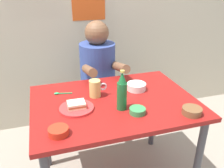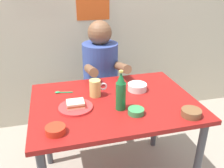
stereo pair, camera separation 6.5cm
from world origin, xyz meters
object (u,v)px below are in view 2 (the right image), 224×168
(dining_table, at_px, (114,112))
(beer_bottle, at_px, (121,92))
(person_seated, at_px, (101,66))
(plate_orange, at_px, (76,107))
(beer_mug, at_px, (95,88))
(sandwich, at_px, (75,104))
(condiment_bowl_brown, at_px, (191,113))
(stool, at_px, (101,105))

(dining_table, height_order, beer_bottle, beer_bottle)
(person_seated, height_order, plate_orange, person_seated)
(person_seated, height_order, beer_mug, person_seated)
(person_seated, distance_m, sandwich, 0.73)
(beer_mug, height_order, condiment_bowl_brown, beer_mug)
(beer_bottle, height_order, condiment_bowl_brown, beer_bottle)
(person_seated, distance_m, plate_orange, 0.73)
(sandwich, distance_m, beer_bottle, 0.30)
(person_seated, xyz_separation_m, beer_mug, (-0.15, -0.52, 0.03))
(beer_bottle, distance_m, condiment_bowl_brown, 0.44)
(beer_mug, bearing_deg, beer_bottle, -61.19)
(stool, bearing_deg, sandwich, -114.42)
(sandwich, bearing_deg, beer_mug, 41.33)
(dining_table, xyz_separation_m, person_seated, (0.04, 0.62, 0.12))
(sandwich, relative_size, condiment_bowl_brown, 0.92)
(beer_mug, bearing_deg, plate_orange, -138.67)
(stool, distance_m, beer_mug, 0.71)
(condiment_bowl_brown, bearing_deg, dining_table, 142.64)
(sandwich, distance_m, beer_mug, 0.21)
(sandwich, bearing_deg, stool, 65.58)
(beer_mug, relative_size, beer_bottle, 0.48)
(dining_table, bearing_deg, sandwich, -171.27)
(stool, relative_size, beer_mug, 3.57)
(plate_orange, bearing_deg, stool, 65.58)
(dining_table, distance_m, condiment_bowl_brown, 0.52)
(stool, xyz_separation_m, sandwich, (-0.30, -0.67, 0.42))
(sandwich, bearing_deg, dining_table, 8.73)
(beer_mug, distance_m, condiment_bowl_brown, 0.65)
(beer_mug, bearing_deg, stool, 74.50)
(dining_table, xyz_separation_m, plate_orange, (-0.26, -0.04, 0.10))
(dining_table, distance_m, beer_mug, 0.21)
(plate_orange, height_order, beer_bottle, beer_bottle)
(dining_table, xyz_separation_m, beer_mug, (-0.11, 0.10, 0.15))
(person_seated, bearing_deg, plate_orange, -114.78)
(stool, distance_m, person_seated, 0.42)
(person_seated, xyz_separation_m, sandwich, (-0.30, -0.66, 0.01))
(stool, distance_m, condiment_bowl_brown, 1.09)
(dining_table, bearing_deg, beer_bottle, -84.11)
(plate_orange, xyz_separation_m, beer_bottle, (0.28, -0.08, 0.11))
(plate_orange, relative_size, sandwich, 2.00)
(stool, distance_m, sandwich, 0.85)
(dining_table, distance_m, beer_bottle, 0.24)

